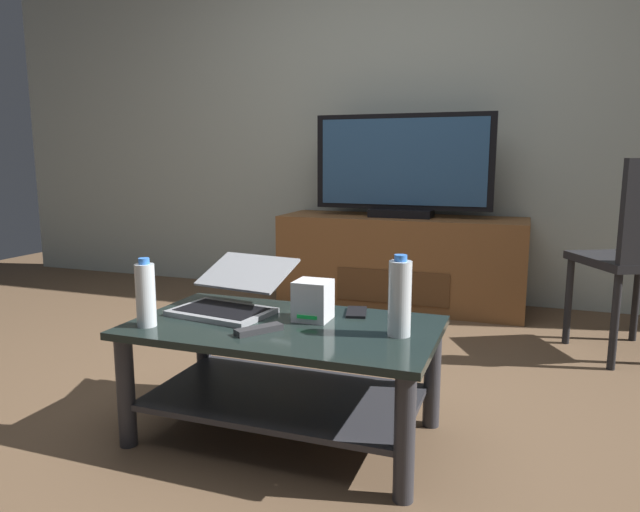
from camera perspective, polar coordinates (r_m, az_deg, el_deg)
The scene contains 11 objects.
ground_plane at distance 2.23m, azimuth -4.37°, elevation -15.75°, with size 7.68×7.68×0.00m, color brown.
back_wall at distance 4.07m, azimuth 8.17°, elevation 15.86°, with size 6.40×0.12×2.80m, color #A8B2A8.
coffee_table at distance 2.00m, azimuth -3.57°, elevation -10.23°, with size 1.03×0.59×0.40m.
media_cabinet at distance 3.77m, azimuth 8.02°, elevation -0.54°, with size 1.56×0.50×0.58m.
television at distance 3.69m, azimuth 8.18°, elevation 8.65°, with size 1.13×0.20×0.65m.
laptop at distance 2.14m, azimuth -8.70°, elevation -3.86°, with size 0.40×0.43×0.18m.
router_box at distance 1.99m, azimuth -0.70°, elevation -4.42°, with size 0.12×0.12×0.14m.
water_bottle_near at distance 1.82m, azimuth 7.93°, elevation -4.12°, with size 0.07×0.07×0.26m.
water_bottle_far at distance 1.99m, azimuth -16.94°, elevation -3.66°, with size 0.06×0.06×0.23m.
cell_phone at distance 2.09m, azimuth 3.65°, elevation -5.59°, with size 0.07×0.14×0.01m, color black.
tv_remote at distance 1.87m, azimuth -6.10°, elevation -7.28°, with size 0.04×0.16×0.02m, color #2D2D30.
Camera 1 is at (0.84, -1.83, 0.96)m, focal length 32.21 mm.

